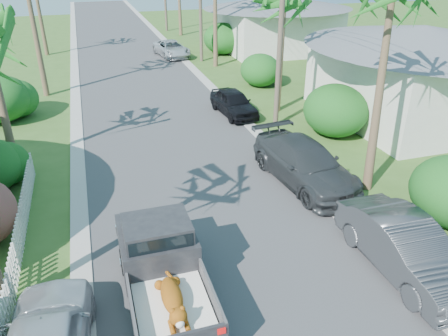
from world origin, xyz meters
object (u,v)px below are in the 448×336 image
object	(u,v)px
parked_car_rm	(305,164)
house_right_near	(415,77)
pickup_truck	(161,261)
parked_car_rn	(405,248)
utility_pole_b	(281,34)
parked_car_rd	(172,49)
house_right_far	(277,26)
parked_car_rf	(234,103)
utility_pole_c	(200,1)

from	to	relation	value
parked_car_rm	house_right_near	size ratio (longest dim) A/B	0.61
pickup_truck	house_right_near	distance (m)	17.91
pickup_truck	parked_car_rn	bearing A→B (deg)	-10.35
parked_car_rn	utility_pole_b	bearing A→B (deg)	84.17
parked_car_rd	house_right_far	world-z (taller)	house_right_far
pickup_truck	parked_car_rf	bearing A→B (deg)	63.63
pickup_truck	parked_car_rm	distance (m)	7.75
utility_pole_b	utility_pole_c	xyz separation A→B (m)	(0.00, 15.00, 0.00)
parked_car_rf	utility_pole_c	world-z (taller)	utility_pole_c
parked_car_rm	parked_car_rf	distance (m)	8.18
pickup_truck	house_right_far	xyz separation A→B (m)	(15.20, 27.39, 1.11)
parked_car_rn	parked_car_rd	xyz separation A→B (m)	(-0.86, 28.87, -0.14)
pickup_truck	parked_car_rf	world-z (taller)	pickup_truck
parked_car_rf	utility_pole_b	bearing A→B (deg)	-59.21
parked_car_rm	parked_car_rd	size ratio (longest dim) A/B	1.19
pickup_truck	house_right_near	bearing A→B (deg)	31.71
parked_car_rf	house_right_near	xyz separation A→B (m)	(8.97, -3.18, 1.54)
parked_car_rm	parked_car_rd	bearing A→B (deg)	84.81
pickup_truck	house_right_far	bearing A→B (deg)	60.97
pickup_truck	utility_pole_c	bearing A→B (deg)	72.92
pickup_truck	parked_car_rf	xyz separation A→B (m)	(6.23, 12.57, -0.33)
parked_car_rd	house_right_near	world-z (taller)	house_right_near
house_right_far	utility_pole_c	xyz separation A→B (m)	(-7.40, -2.00, 2.48)
parked_car_rn	parked_car_rd	world-z (taller)	parked_car_rn
utility_pole_b	pickup_truck	bearing A→B (deg)	-126.90
parked_car_rn	parked_car_rm	size ratio (longest dim) A/B	0.87
parked_car_rn	utility_pole_c	size ratio (longest dim) A/B	0.53
parked_car_rm	house_right_near	bearing A→B (deg)	22.93
parked_car_rf	parked_car_rd	xyz separation A→B (m)	(-0.43, 15.08, -0.03)
parked_car_rd	house_right_near	distance (m)	20.60
parked_car_rn	house_right_far	distance (m)	29.88
house_right_near	utility_pole_c	distance (m)	17.79
parked_car_rn	utility_pole_c	distance (m)	26.90
pickup_truck	house_right_far	size ratio (longest dim) A/B	0.57
parked_car_rf	parked_car_rm	bearing A→B (deg)	-93.82
parked_car_rn	house_right_far	bearing A→B (deg)	73.15
parked_car_rf	parked_car_rd	size ratio (longest dim) A/B	0.86
parked_car_rn	parked_car_rm	world-z (taller)	parked_car_rm
parked_car_rm	utility_pole_c	bearing A→B (deg)	79.52
parked_car_rm	parked_car_rd	distance (m)	23.27
parked_car_rn	house_right_near	xyz separation A→B (m)	(8.54, 10.61, 1.44)
parked_car_rm	utility_pole_b	bearing A→B (deg)	70.12
house_right_near	utility_pole_b	bearing A→B (deg)	172.30
house_right_far	house_right_near	bearing A→B (deg)	-90.00
pickup_truck	parked_car_rn	size ratio (longest dim) A/B	1.08
pickup_truck	house_right_far	world-z (taller)	house_right_far
parked_car_rd	house_right_near	xyz separation A→B (m)	(9.40, -18.26, 1.58)
parked_car_rf	utility_pole_c	distance (m)	13.50
utility_pole_c	parked_car_rf	bearing A→B (deg)	-96.97
parked_car_rm	parked_car_rf	world-z (taller)	parked_car_rm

